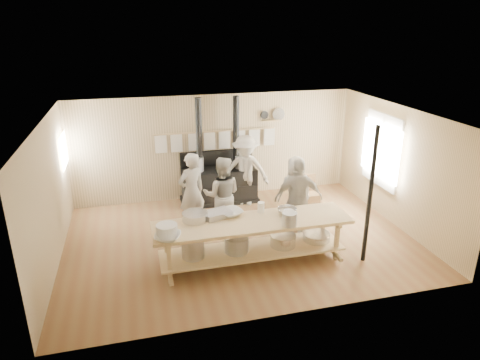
% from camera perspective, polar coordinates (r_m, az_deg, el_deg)
% --- Properties ---
extents(ground, '(7.00, 7.00, 0.00)m').
position_cam_1_polar(ground, '(8.92, 0.02, -7.95)').
color(ground, brown).
rests_on(ground, ground).
extents(room_shell, '(7.00, 7.00, 7.00)m').
position_cam_1_polar(room_shell, '(8.27, 0.03, 1.99)').
color(room_shell, tan).
rests_on(room_shell, ground).
extents(window_right, '(0.09, 1.50, 1.65)m').
position_cam_1_polar(window_right, '(10.20, 18.41, 3.80)').
color(window_right, beige).
rests_on(window_right, ground).
extents(left_opening, '(0.00, 0.90, 0.90)m').
position_cam_1_polar(left_opening, '(10.07, -22.44, 3.66)').
color(left_opening, white).
rests_on(left_opening, ground).
extents(stove, '(1.90, 0.75, 2.60)m').
position_cam_1_polar(stove, '(10.58, -2.86, -0.17)').
color(stove, black).
rests_on(stove, ground).
extents(towel_rail, '(3.00, 0.04, 0.47)m').
position_cam_1_polar(towel_rail, '(10.54, -3.24, 5.62)').
color(towel_rail, tan).
rests_on(towel_rail, ground).
extents(back_wall_shelf, '(0.63, 0.14, 0.32)m').
position_cam_1_polar(back_wall_shelf, '(10.83, 4.38, 8.46)').
color(back_wall_shelf, tan).
rests_on(back_wall_shelf, ground).
extents(prep_table, '(3.60, 0.90, 0.85)m').
position_cam_1_polar(prep_table, '(7.90, 1.60, -7.64)').
color(prep_table, tan).
rests_on(prep_table, ground).
extents(support_post, '(0.08, 0.08, 2.60)m').
position_cam_1_polar(support_post, '(7.98, 16.95, -2.11)').
color(support_post, black).
rests_on(support_post, ground).
extents(cook_far_left, '(0.74, 0.63, 1.71)m').
position_cam_1_polar(cook_far_left, '(9.08, -6.46, -1.58)').
color(cook_far_left, '#A19A8F').
rests_on(cook_far_left, ground).
extents(cook_left, '(0.94, 0.81, 1.66)m').
position_cam_1_polar(cook_left, '(8.94, -2.41, -2.02)').
color(cook_left, '#A19A8F').
rests_on(cook_left, ground).
extents(cook_center, '(0.75, 0.50, 1.53)m').
position_cam_1_polar(cook_center, '(9.44, 7.38, -1.36)').
color(cook_center, '#A19A8F').
rests_on(cook_center, ground).
extents(cook_right, '(1.04, 0.58, 1.68)m').
position_cam_1_polar(cook_right, '(8.83, 7.79, -2.43)').
color(cook_right, '#A19A8F').
rests_on(cook_right, ground).
extents(cook_by_window, '(1.27, 0.99, 1.73)m').
position_cam_1_polar(cook_by_window, '(10.28, 0.72, 1.27)').
color(cook_by_window, '#A19A8F').
rests_on(cook_by_window, ground).
extents(chair, '(0.40, 0.40, 0.83)m').
position_cam_1_polar(chair, '(10.35, 9.22, -2.57)').
color(chair, brown).
rests_on(chair, ground).
extents(bowl_white_a, '(0.54, 0.54, 0.11)m').
position_cam_1_polar(bowl_white_a, '(7.20, -9.61, -7.48)').
color(bowl_white_a, white).
rests_on(bowl_white_a, prep_table).
extents(bowl_steel_a, '(0.44, 0.44, 0.10)m').
position_cam_1_polar(bowl_steel_a, '(7.90, -3.10, -4.60)').
color(bowl_steel_a, silver).
rests_on(bowl_steel_a, prep_table).
extents(bowl_white_b, '(0.55, 0.55, 0.11)m').
position_cam_1_polar(bowl_white_b, '(7.95, -1.28, -4.39)').
color(bowl_white_b, white).
rests_on(bowl_white_b, prep_table).
extents(bowl_steel_b, '(0.49, 0.49, 0.11)m').
position_cam_1_polar(bowl_steel_b, '(8.05, 6.30, -4.14)').
color(bowl_steel_b, silver).
rests_on(bowl_steel_b, prep_table).
extents(roasting_pan, '(0.58, 0.47, 0.11)m').
position_cam_1_polar(roasting_pan, '(7.90, -3.07, -4.56)').
color(roasting_pan, '#B2B2B7').
rests_on(roasting_pan, prep_table).
extents(mixing_bowl_large, '(0.51, 0.51, 0.15)m').
position_cam_1_polar(mixing_bowl_large, '(7.78, -6.01, -4.88)').
color(mixing_bowl_large, silver).
rests_on(mixing_bowl_large, prep_table).
extents(bucket_galv, '(0.34, 0.34, 0.24)m').
position_cam_1_polar(bucket_galv, '(7.59, 6.61, -5.20)').
color(bucket_galv, gray).
rests_on(bucket_galv, prep_table).
extents(deep_bowl_enamel, '(0.44, 0.44, 0.22)m').
position_cam_1_polar(deep_bowl_enamel, '(7.27, -9.71, -6.70)').
color(deep_bowl_enamel, white).
rests_on(deep_bowl_enamel, prep_table).
extents(pitcher, '(0.16, 0.16, 0.20)m').
position_cam_1_polar(pitcher, '(8.07, 2.83, -3.65)').
color(pitcher, white).
rests_on(pitcher, prep_table).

